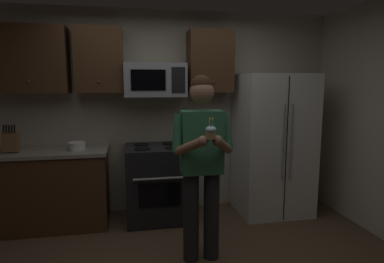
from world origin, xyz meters
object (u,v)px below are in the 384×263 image
Objects in this scene: refrigerator at (273,144)px; cupcake at (211,132)px; microwave at (155,80)px; person at (202,159)px; bowl_large_white at (77,146)px; knife_block at (11,142)px; oven_range at (157,183)px.

refrigerator is 10.35× the size of cupcake.
person is (0.33, -1.16, -0.72)m from microwave.
microwave is 3.75× the size of bowl_large_white.
knife_block is 1.84× the size of cupcake.
bowl_large_white is 1.87m from cupcake.
refrigerator is 9.12× the size of bowl_large_white.
bowl_large_white is at bearing 179.74° from refrigerator.
person is (1.25, -1.01, 0.03)m from bowl_large_white.
bowl_large_white reaches higher than oven_range.
microwave is at bearing 5.24° from knife_block.
knife_block is at bearing 179.82° from refrigerator.
microwave reaches higher than oven_range.
person reaches higher than knife_block.
cupcake is (0.33, -1.49, -0.43)m from microwave.
cupcake is at bearing -34.46° from knife_block.
microwave is at bearing 173.97° from refrigerator.
knife_block is at bearing 145.54° from cupcake.
refrigerator is 2.42m from bowl_large_white.
person is (1.95, -1.01, -0.04)m from knife_block.
bowl_large_white is 1.14× the size of cupcake.
microwave reaches higher than person.
knife_block reaches higher than bowl_large_white.
microwave reaches higher than knife_block.
cupcake is (1.95, -1.34, 0.26)m from knife_block.
microwave reaches higher than bowl_large_white.
bowl_large_white is (0.70, 0.00, -0.07)m from knife_block.
person is at bearing -72.39° from oven_range.
knife_block is 1.62× the size of bowl_large_white.
oven_range is 1.26× the size of microwave.
knife_block is (-3.12, 0.01, 0.14)m from refrigerator.
knife_block is (-1.62, -0.15, -0.68)m from microwave.
knife_block is 0.18× the size of person.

